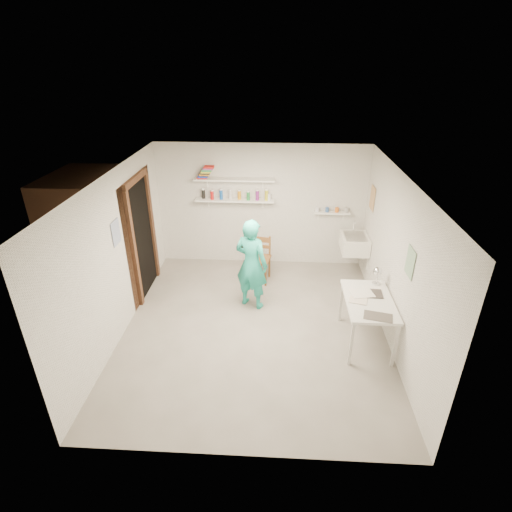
# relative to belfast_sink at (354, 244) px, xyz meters

# --- Properties ---
(floor) EXTENTS (4.00, 4.50, 0.02)m
(floor) POSITION_rel_belfast_sink_xyz_m (-1.75, -1.70, -0.71)
(floor) COLOR slate
(floor) RESTS_ON ground
(ceiling) EXTENTS (4.00, 4.50, 0.02)m
(ceiling) POSITION_rel_belfast_sink_xyz_m (-1.75, -1.70, 1.71)
(ceiling) COLOR silver
(ceiling) RESTS_ON wall_back
(wall_back) EXTENTS (4.00, 0.02, 2.40)m
(wall_back) POSITION_rel_belfast_sink_xyz_m (-1.75, 0.56, 0.50)
(wall_back) COLOR silver
(wall_back) RESTS_ON ground
(wall_front) EXTENTS (4.00, 0.02, 2.40)m
(wall_front) POSITION_rel_belfast_sink_xyz_m (-1.75, -3.96, 0.50)
(wall_front) COLOR silver
(wall_front) RESTS_ON ground
(wall_left) EXTENTS (0.02, 4.50, 2.40)m
(wall_left) POSITION_rel_belfast_sink_xyz_m (-3.76, -1.70, 0.50)
(wall_left) COLOR silver
(wall_left) RESTS_ON ground
(wall_right) EXTENTS (0.02, 4.50, 2.40)m
(wall_right) POSITION_rel_belfast_sink_xyz_m (0.26, -1.70, 0.50)
(wall_right) COLOR silver
(wall_right) RESTS_ON ground
(doorway_recess) EXTENTS (0.02, 0.90, 2.00)m
(doorway_recess) POSITION_rel_belfast_sink_xyz_m (-3.74, -0.65, 0.30)
(doorway_recess) COLOR black
(doorway_recess) RESTS_ON wall_left
(corridor_box) EXTENTS (1.40, 1.50, 2.10)m
(corridor_box) POSITION_rel_belfast_sink_xyz_m (-4.45, -0.65, 0.35)
(corridor_box) COLOR brown
(corridor_box) RESTS_ON ground
(door_lintel) EXTENTS (0.06, 1.05, 0.10)m
(door_lintel) POSITION_rel_belfast_sink_xyz_m (-3.72, -0.65, 1.35)
(door_lintel) COLOR brown
(door_lintel) RESTS_ON wall_left
(door_jamb_near) EXTENTS (0.06, 0.10, 2.00)m
(door_jamb_near) POSITION_rel_belfast_sink_xyz_m (-3.72, -1.15, 0.30)
(door_jamb_near) COLOR brown
(door_jamb_near) RESTS_ON ground
(door_jamb_far) EXTENTS (0.06, 0.10, 2.00)m
(door_jamb_far) POSITION_rel_belfast_sink_xyz_m (-3.72, -0.15, 0.30)
(door_jamb_far) COLOR brown
(door_jamb_far) RESTS_ON ground
(shelf_lower) EXTENTS (1.50, 0.22, 0.03)m
(shelf_lower) POSITION_rel_belfast_sink_xyz_m (-2.25, 0.43, 0.65)
(shelf_lower) COLOR white
(shelf_lower) RESTS_ON wall_back
(shelf_upper) EXTENTS (1.50, 0.22, 0.03)m
(shelf_upper) POSITION_rel_belfast_sink_xyz_m (-2.25, 0.43, 1.05)
(shelf_upper) COLOR white
(shelf_upper) RESTS_ON wall_back
(ledge_shelf) EXTENTS (0.70, 0.14, 0.03)m
(ledge_shelf) POSITION_rel_belfast_sink_xyz_m (-0.40, 0.47, 0.42)
(ledge_shelf) COLOR white
(ledge_shelf) RESTS_ON wall_back
(poster_left) EXTENTS (0.01, 0.28, 0.36)m
(poster_left) POSITION_rel_belfast_sink_xyz_m (-3.74, -1.65, 0.85)
(poster_left) COLOR #334C7F
(poster_left) RESTS_ON wall_left
(poster_right_a) EXTENTS (0.01, 0.34, 0.42)m
(poster_right_a) POSITION_rel_belfast_sink_xyz_m (0.24, 0.10, 0.85)
(poster_right_a) COLOR #995933
(poster_right_a) RESTS_ON wall_right
(poster_right_b) EXTENTS (0.01, 0.30, 0.38)m
(poster_right_b) POSITION_rel_belfast_sink_xyz_m (0.24, -2.25, 0.80)
(poster_right_b) COLOR #3F724C
(poster_right_b) RESTS_ON wall_right
(belfast_sink) EXTENTS (0.48, 0.60, 0.30)m
(belfast_sink) POSITION_rel_belfast_sink_xyz_m (0.00, 0.00, 0.00)
(belfast_sink) COLOR white
(belfast_sink) RESTS_ON wall_right
(man) EXTENTS (0.67, 0.57, 1.56)m
(man) POSITION_rel_belfast_sink_xyz_m (-1.84, -1.07, 0.08)
(man) COLOR teal
(man) RESTS_ON ground
(wall_clock) EXTENTS (0.27, 0.15, 0.28)m
(wall_clock) POSITION_rel_belfast_sink_xyz_m (-1.93, -0.87, 0.34)
(wall_clock) COLOR #FAE0AA
(wall_clock) RESTS_ON man
(wooden_chair) EXTENTS (0.48, 0.47, 0.90)m
(wooden_chair) POSITION_rel_belfast_sink_xyz_m (-1.77, -0.24, -0.25)
(wooden_chair) COLOR brown
(wooden_chair) RESTS_ON ground
(work_table) EXTENTS (0.66, 1.10, 0.73)m
(work_table) POSITION_rel_belfast_sink_xyz_m (-0.11, -1.95, -0.33)
(work_table) COLOR silver
(work_table) RESTS_ON ground
(desk_lamp) EXTENTS (0.14, 0.14, 0.14)m
(desk_lamp) POSITION_rel_belfast_sink_xyz_m (0.07, -1.51, 0.25)
(desk_lamp) COLOR silver
(desk_lamp) RESTS_ON work_table
(spray_cans) EXTENTS (1.29, 0.06, 0.17)m
(spray_cans) POSITION_rel_belfast_sink_xyz_m (-2.25, 0.43, 0.75)
(spray_cans) COLOR black
(spray_cans) RESTS_ON shelf_lower
(book_stack) EXTENTS (0.32, 0.14, 0.22)m
(book_stack) POSITION_rel_belfast_sink_xyz_m (-2.78, 0.43, 1.18)
(book_stack) COLOR red
(book_stack) RESTS_ON shelf_upper
(ledge_pots) EXTENTS (0.48, 0.07, 0.09)m
(ledge_pots) POSITION_rel_belfast_sink_xyz_m (-0.40, 0.47, 0.48)
(ledge_pots) COLOR silver
(ledge_pots) RESTS_ON ledge_shelf
(papers) EXTENTS (0.30, 0.22, 0.02)m
(papers) POSITION_rel_belfast_sink_xyz_m (-0.11, -1.95, 0.04)
(papers) COLOR silver
(papers) RESTS_ON work_table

